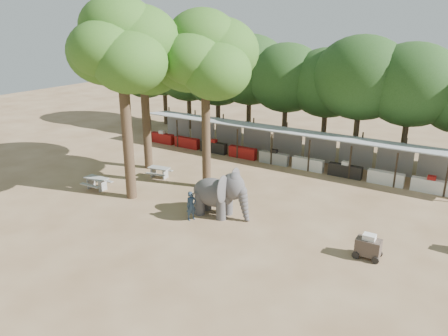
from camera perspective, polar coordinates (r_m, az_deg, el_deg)
The scene contains 11 objects.
ground at distance 23.26m, azimuth -4.54°, elevation -8.49°, with size 100.00×100.00×0.00m, color brown.
vendor_stalls at distance 34.12m, azimuth 9.40°, elevation 2.47°, with size 28.00×2.99×2.80m.
yard_tree_left at distance 32.15m, azimuth -10.55°, elevation 14.17°, with size 7.10×6.90×11.02m.
yard_tree_center at distance 26.41m, azimuth -13.25°, elevation 15.23°, with size 7.10×6.90×12.04m.
yard_tree_back at distance 27.61m, azimuth -2.51°, elevation 14.44°, with size 7.10×6.90×11.36m.
backdrop_trees at distance 37.94m, azimuth 12.89°, elevation 10.60°, with size 46.46×5.95×8.33m.
elephant at distance 24.63m, azimuth -0.49°, elevation -3.30°, with size 3.61×2.76×2.75m.
handler at distance 24.39m, azimuth -4.30°, elevation -4.95°, with size 0.60×0.40×1.67m, color #26384C.
picnic_table_near at distance 29.94m, azimuth -16.31°, elevation -1.72°, with size 1.65×1.49×0.81m.
picnic_table_far at distance 31.20m, azimuth -8.46°, elevation -0.38°, with size 1.67×1.54×0.75m.
cart_front at distance 21.80m, azimuth 18.32°, elevation -9.69°, with size 1.26×0.84×1.22m.
Camera 1 is at (12.53, -16.44, 10.67)m, focal length 35.00 mm.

